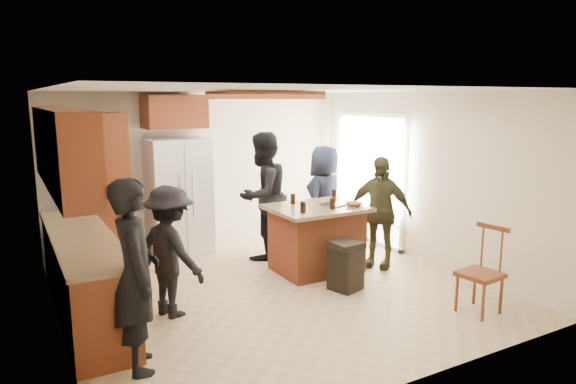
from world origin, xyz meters
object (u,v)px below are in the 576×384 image
person_front_left (136,275)px  person_behind_right (324,200)px  person_behind_left (263,196)px  person_counter (170,251)px  person_side_right (379,212)px  refrigerator (179,197)px  trash_bin (346,265)px  kitchen_island (316,238)px  spindle_chair (481,274)px

person_front_left → person_behind_right: bearing=-51.0°
person_behind_left → person_behind_right: size_ratio=1.14×
person_front_left → person_counter: size_ratio=1.18×
person_side_right → refrigerator: (-2.29, 2.05, 0.10)m
person_behind_right → person_counter: (-2.81, -1.18, -0.11)m
refrigerator → person_behind_right: bearing=-28.1°
trash_bin → kitchen_island: bearing=85.3°
kitchen_island → person_behind_left: bearing=112.2°
person_front_left → trash_bin: bearing=-69.9°
person_counter → person_side_right: bearing=-108.7°
person_front_left → kitchen_island: person_front_left is taller
person_behind_left → refrigerator: size_ratio=1.06×
person_behind_right → refrigerator: 2.26m
person_front_left → spindle_chair: size_ratio=1.75×
trash_bin → person_behind_left: bearing=100.2°
refrigerator → trash_bin: 2.96m
person_behind_left → kitchen_island: bearing=87.0°
person_behind_right → person_side_right: (0.29, -0.98, -0.04)m
person_behind_right → spindle_chair: 2.86m
person_behind_left → kitchen_island: person_behind_left is taller
refrigerator → kitchen_island: (1.41, -1.77, -0.43)m
person_behind_right → trash_bin: size_ratio=2.67×
trash_bin → person_behind_right: bearing=66.4°
person_counter → person_behind_left: bearing=-75.2°
person_side_right → trash_bin: (-0.95, -0.52, -0.48)m
person_behind_left → person_front_left: bearing=19.0°
kitchen_island → trash_bin: (-0.07, -0.80, -0.16)m
person_counter → refrigerator: 2.39m
refrigerator → trash_bin: refrigerator is taller
spindle_chair → trash_bin: bearing=124.9°
trash_bin → refrigerator: bearing=117.5°
person_front_left → person_behind_left: 3.40m
person_behind_left → person_counter: bearing=11.9°
person_behind_left → person_side_right: bearing=111.3°
kitchen_island → refrigerator: bearing=128.4°
person_side_right → kitchen_island: person_side_right is taller
person_counter → trash_bin: 2.21m
trash_bin → person_side_right: bearing=28.9°
person_counter → trash_bin: person_counter is taller
person_behind_left → refrigerator: bearing=-64.8°
person_front_left → person_counter: person_front_left is taller
person_side_right → person_counter: person_side_right is taller
person_side_right → person_counter: 3.11m
kitchen_island → person_counter: bearing=-168.0°
person_side_right → kitchen_island: 0.98m
person_behind_right → kitchen_island: 0.99m
person_front_left → refrigerator: size_ratio=0.97×
person_side_right → person_front_left: bearing=-105.0°
person_counter → spindle_chair: 3.49m
person_front_left → person_counter: 1.16m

